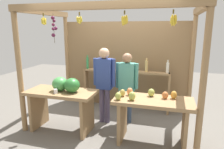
% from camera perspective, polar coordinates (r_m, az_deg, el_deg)
% --- Properties ---
extents(ground_plane, '(12.00, 12.00, 0.00)m').
position_cam_1_polar(ground_plane, '(4.73, 0.65, -12.51)').
color(ground_plane, slate).
rests_on(ground_plane, ground).
extents(market_stall, '(3.36, 1.99, 2.43)m').
position_cam_1_polar(market_stall, '(4.76, 2.11, 5.26)').
color(market_stall, '#99754C').
rests_on(market_stall, ground).
extents(fruit_counter_left, '(1.36, 0.64, 1.10)m').
position_cam_1_polar(fruit_counter_left, '(4.17, -13.44, -5.99)').
color(fruit_counter_left, '#99754C').
rests_on(fruit_counter_left, ground).
extents(fruit_counter_right, '(1.36, 0.64, 0.97)m').
position_cam_1_polar(fruit_counter_right, '(3.71, 10.92, -9.72)').
color(fruit_counter_right, '#99754C').
rests_on(fruit_counter_right, ground).
extents(bottle_shelf_unit, '(2.15, 0.22, 1.35)m').
position_cam_1_polar(bottle_shelf_unit, '(5.10, 3.77, -1.27)').
color(bottle_shelf_unit, '#99754C').
rests_on(bottle_shelf_unit, ground).
extents(vendor_man, '(0.48, 0.22, 1.63)m').
position_cam_1_polar(vendor_man, '(4.33, -2.14, -1.19)').
color(vendor_man, '#574D6D').
rests_on(vendor_man, ground).
extents(vendor_woman, '(0.48, 0.21, 1.52)m').
position_cam_1_polar(vendor_woman, '(4.35, 4.12, -2.13)').
color(vendor_woman, '#304057').
rests_on(vendor_woman, ground).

